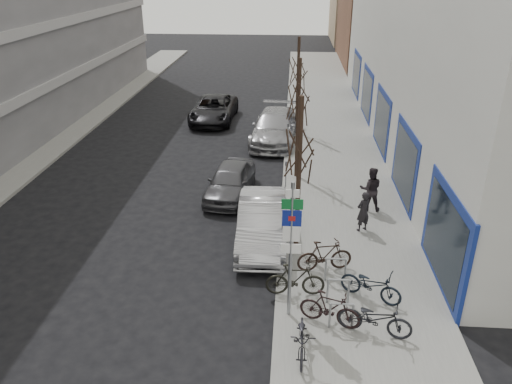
% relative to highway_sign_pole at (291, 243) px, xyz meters
% --- Properties ---
extents(ground, '(120.00, 120.00, 0.00)m').
position_rel_highway_sign_pole_xyz_m(ground, '(-2.40, 0.01, -2.46)').
color(ground, black).
rests_on(ground, ground).
extents(sidewalk_east, '(5.00, 70.00, 0.15)m').
position_rel_highway_sign_pole_xyz_m(sidewalk_east, '(2.10, 10.01, -2.38)').
color(sidewalk_east, slate).
rests_on(sidewalk_east, ground).
extents(sidewalk_west, '(3.00, 70.00, 0.15)m').
position_rel_highway_sign_pole_xyz_m(sidewalk_west, '(-13.40, 10.01, -2.38)').
color(sidewalk_west, slate).
rests_on(sidewalk_west, ground).
extents(brick_building_far, '(12.00, 14.00, 8.00)m').
position_rel_highway_sign_pole_xyz_m(brick_building_far, '(10.60, 40.01, 1.54)').
color(brick_building_far, brown).
rests_on(brick_building_far, ground).
extents(tan_building_far, '(13.00, 12.00, 9.00)m').
position_rel_highway_sign_pole_xyz_m(tan_building_far, '(11.10, 55.01, 2.04)').
color(tan_building_far, '#937A5B').
rests_on(tan_building_far, ground).
extents(highway_sign_pole, '(0.55, 0.10, 4.20)m').
position_rel_highway_sign_pole_xyz_m(highway_sign_pole, '(0.00, 0.00, 0.00)').
color(highway_sign_pole, gray).
rests_on(highway_sign_pole, ground).
extents(bike_rack, '(0.66, 2.26, 0.83)m').
position_rel_highway_sign_pole_xyz_m(bike_rack, '(1.40, 0.61, -1.80)').
color(bike_rack, gray).
rests_on(bike_rack, sidewalk_east).
extents(tree_near, '(1.80, 1.80, 5.50)m').
position_rel_highway_sign_pole_xyz_m(tree_near, '(0.20, 3.51, 1.65)').
color(tree_near, black).
rests_on(tree_near, ground).
extents(tree_mid, '(1.80, 1.80, 5.50)m').
position_rel_highway_sign_pole_xyz_m(tree_mid, '(0.20, 10.01, 1.65)').
color(tree_mid, black).
rests_on(tree_mid, ground).
extents(tree_far, '(1.80, 1.80, 5.50)m').
position_rel_highway_sign_pole_xyz_m(tree_far, '(0.20, 16.51, 1.65)').
color(tree_far, black).
rests_on(tree_far, ground).
extents(meter_front, '(0.10, 0.08, 1.27)m').
position_rel_highway_sign_pole_xyz_m(meter_front, '(-0.25, 3.01, -1.54)').
color(meter_front, gray).
rests_on(meter_front, sidewalk_east).
extents(meter_mid, '(0.10, 0.08, 1.27)m').
position_rel_highway_sign_pole_xyz_m(meter_mid, '(-0.25, 8.51, -1.54)').
color(meter_mid, gray).
rests_on(meter_mid, sidewalk_east).
extents(meter_back, '(0.10, 0.08, 1.27)m').
position_rel_highway_sign_pole_xyz_m(meter_back, '(-0.25, 14.01, -1.54)').
color(meter_back, gray).
rests_on(meter_back, sidewalk_east).
extents(bike_near_left, '(0.55, 1.73, 1.05)m').
position_rel_highway_sign_pole_xyz_m(bike_near_left, '(0.35, -1.51, -1.78)').
color(bike_near_left, black).
rests_on(bike_near_left, sidewalk_east).
extents(bike_near_right, '(1.78, 1.04, 1.04)m').
position_rel_highway_sign_pole_xyz_m(bike_near_right, '(1.10, -0.33, -1.79)').
color(bike_near_right, black).
rests_on(bike_near_right, sidewalk_east).
extents(bike_mid_curb, '(1.90, 1.34, 1.13)m').
position_rel_highway_sign_pole_xyz_m(bike_mid_curb, '(2.37, 0.90, -1.74)').
color(bike_mid_curb, black).
rests_on(bike_mid_curb, sidewalk_east).
extents(bike_mid_inner, '(1.79, 0.61, 1.07)m').
position_rel_highway_sign_pole_xyz_m(bike_mid_inner, '(0.17, 0.93, -1.77)').
color(bike_mid_inner, black).
rests_on(bike_mid_inner, sidewalk_east).
extents(bike_far_curb, '(2.02, 1.04, 1.18)m').
position_rel_highway_sign_pole_xyz_m(bike_far_curb, '(2.27, -0.64, -1.72)').
color(bike_far_curb, black).
rests_on(bike_far_curb, sidewalk_east).
extents(bike_far_inner, '(1.88, 0.92, 1.09)m').
position_rel_highway_sign_pole_xyz_m(bike_far_inner, '(1.10, 2.30, -1.76)').
color(bike_far_inner, black).
rests_on(bike_far_inner, sidewalk_east).
extents(parked_car_front, '(1.81, 4.85, 1.58)m').
position_rel_highway_sign_pole_xyz_m(parked_car_front, '(-1.00, 4.19, -1.67)').
color(parked_car_front, '#B3B3B9').
rests_on(parked_car_front, ground).
extents(parked_car_mid, '(2.12, 4.29, 1.40)m').
position_rel_highway_sign_pole_xyz_m(parked_car_mid, '(-2.60, 7.94, -1.76)').
color(parked_car_mid, '#49484D').
rests_on(parked_car_mid, ground).
extents(parked_car_back, '(2.75, 5.95, 1.68)m').
position_rel_highway_sign_pole_xyz_m(parked_car_back, '(-1.00, 15.20, -1.62)').
color(parked_car_back, '#959499').
rests_on(parked_car_back, ground).
extents(lane_car, '(2.65, 5.51, 1.51)m').
position_rel_highway_sign_pole_xyz_m(lane_car, '(-4.96, 18.93, -1.70)').
color(lane_car, black).
rests_on(lane_car, ground).
extents(pedestrian_near, '(0.67, 0.61, 1.54)m').
position_rel_highway_sign_pole_xyz_m(pedestrian_near, '(2.61, 5.03, -1.54)').
color(pedestrian_near, black).
rests_on(pedestrian_near, sidewalk_east).
extents(pedestrian_far, '(0.68, 0.47, 1.81)m').
position_rel_highway_sign_pole_xyz_m(pedestrian_far, '(3.10, 6.76, -1.40)').
color(pedestrian_far, black).
rests_on(pedestrian_far, sidewalk_east).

